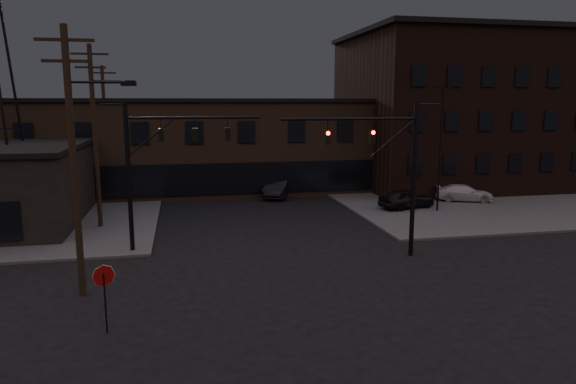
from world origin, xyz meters
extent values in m
plane|color=black|center=(0.00, 0.00, 0.00)|extent=(140.00, 140.00, 0.00)
cube|color=#474744|center=(22.00, 22.00, 0.07)|extent=(30.00, 30.00, 0.15)
cube|color=#4A3627|center=(0.00, 28.00, 4.00)|extent=(40.00, 12.00, 8.00)
cube|color=black|center=(22.00, 26.00, 7.00)|extent=(22.00, 16.00, 14.00)
cylinder|color=black|center=(6.50, 4.50, 4.00)|extent=(0.24, 0.24, 8.00)
cylinder|color=black|center=(3.00, 4.50, 7.20)|extent=(7.00, 0.14, 0.14)
cube|color=#FF140C|center=(4.17, 4.50, 6.30)|extent=(0.28, 0.22, 0.70)
cube|color=#FF140C|center=(1.83, 4.50, 6.30)|extent=(0.28, 0.22, 0.70)
cylinder|color=black|center=(-8.00, 8.00, 4.00)|extent=(0.24, 0.24, 8.00)
cylinder|color=black|center=(-4.50, 8.00, 7.20)|extent=(7.00, 0.14, 0.14)
cube|color=black|center=(-6.25, 8.00, 6.30)|extent=(0.28, 0.22, 0.70)
cube|color=black|center=(-4.50, 8.00, 6.30)|extent=(0.28, 0.22, 0.70)
cube|color=black|center=(-2.75, 8.00, 6.30)|extent=(0.28, 0.22, 0.70)
cylinder|color=black|center=(-8.00, -2.00, 1.10)|extent=(0.06, 0.06, 2.20)
cylinder|color=maroon|center=(-8.00, -1.98, 2.10)|extent=(0.72, 0.33, 0.76)
cylinder|color=black|center=(-9.50, 2.00, 5.50)|extent=(0.28, 0.28, 11.00)
cube|color=black|center=(-9.50, 2.00, 10.40)|extent=(2.20, 0.12, 0.12)
cube|color=black|center=(-9.50, 2.00, 9.60)|extent=(1.80, 0.12, 0.12)
cube|color=black|center=(-7.20, 2.00, 8.75)|extent=(0.60, 0.25, 0.18)
cylinder|color=black|center=(-10.50, 14.00, 5.75)|extent=(0.28, 0.28, 11.50)
cube|color=black|center=(-10.50, 14.00, 10.90)|extent=(2.20, 0.12, 0.12)
cube|color=black|center=(-10.50, 14.00, 10.10)|extent=(1.80, 0.12, 0.12)
cube|color=black|center=(-8.20, 14.00, 9.25)|extent=(0.60, 0.25, 0.18)
cylinder|color=black|center=(-11.50, 26.00, 5.50)|extent=(0.28, 0.28, 11.00)
cube|color=black|center=(-11.50, 26.00, 10.40)|extent=(2.20, 0.12, 0.12)
cube|color=black|center=(-11.50, 26.00, 9.60)|extent=(1.80, 0.12, 0.12)
cylinder|color=black|center=(13.00, 14.00, 4.50)|extent=(0.14, 0.14, 9.00)
cube|color=black|center=(12.50, 14.00, 9.05)|extent=(0.50, 0.28, 0.18)
cube|color=black|center=(13.50, 14.00, 9.05)|extent=(0.50, 0.28, 0.18)
cylinder|color=black|center=(19.00, 19.00, 4.50)|extent=(0.14, 0.14, 9.00)
cube|color=black|center=(18.50, 19.00, 9.05)|extent=(0.50, 0.28, 0.18)
cube|color=black|center=(19.50, 19.00, 9.05)|extent=(0.50, 0.28, 0.18)
imported|color=black|center=(11.17, 15.32, 0.89)|extent=(4.64, 2.79, 1.48)
imported|color=silver|center=(16.94, 17.06, 0.80)|extent=(4.83, 3.39, 1.30)
imported|color=black|center=(2.74, 22.59, 0.83)|extent=(3.55, 5.36, 1.67)
camera|label=1|loc=(-5.17, -19.87, 8.04)|focal=32.00mm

